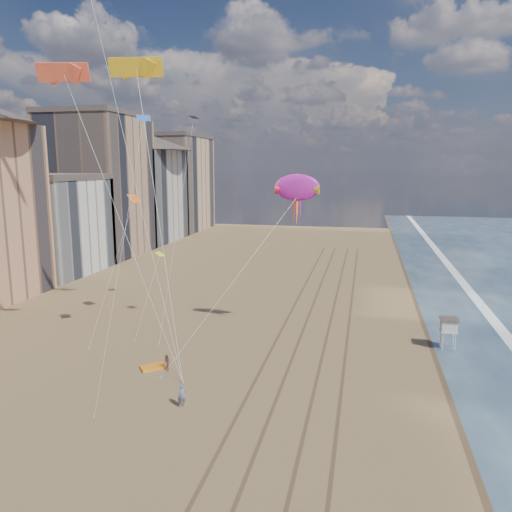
{
  "coord_description": "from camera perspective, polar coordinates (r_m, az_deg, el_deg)",
  "views": [
    {
      "loc": [
        7.59,
        -21.79,
        18.42
      ],
      "look_at": [
        -2.92,
        26.0,
        9.5
      ],
      "focal_mm": 35.0,
      "sensor_mm": 36.0,
      "label": 1
    }
  ],
  "objects": [
    {
      "name": "wet_sand",
      "position": [
        65.47,
        22.06,
        -6.79
      ],
      "size": [
        260.0,
        260.0,
        0.0
      ],
      "primitive_type": "plane",
      "color": "#42301E",
      "rests_on": "ground"
    },
    {
      "name": "lifeguard_stand",
      "position": [
        54.3,
        21.17,
        -7.43
      ],
      "size": [
        1.8,
        1.8,
        3.26
      ],
      "color": "silver",
      "rests_on": "ground"
    },
    {
      "name": "grounded_kite",
      "position": [
        47.97,
        -11.76,
        -12.32
      ],
      "size": [
        2.48,
        2.37,
        0.24
      ],
      "primitive_type": "cube",
      "rotation": [
        0.0,
        0.0,
        0.68
      ],
      "color": "orange",
      "rests_on": "ground"
    },
    {
      "name": "kite_flyer_a",
      "position": [
        40.3,
        -8.45,
        -15.52
      ],
      "size": [
        0.8,
        0.69,
        1.84
      ],
      "primitive_type": "imported",
      "rotation": [
        0.0,
        0.0,
        0.44
      ],
      "color": "slate",
      "rests_on": "ground"
    },
    {
      "name": "tracks",
      "position": [
        55.19,
        6.53,
        -9.23
      ],
      "size": [
        7.68,
        120.0,
        0.01
      ],
      "color": "brown",
      "rests_on": "ground"
    },
    {
      "name": "small_kites",
      "position": [
        53.89,
        -11.52,
        9.66
      ],
      "size": [
        7.94,
        14.58,
        16.01
      ],
      "color": "blue",
      "rests_on": "ground"
    },
    {
      "name": "buildings",
      "position": [
        102.48,
        -19.12,
        7.05
      ],
      "size": [
        34.72,
        131.35,
        29.0
      ],
      "color": "#C6B284",
      "rests_on": "ground"
    },
    {
      "name": "show_kite",
      "position": [
        51.32,
        4.72,
        7.76
      ],
      "size": [
        7.38,
        6.74,
        22.1
      ],
      "color": "#B61C99",
      "rests_on": "ground"
    },
    {
      "name": "kite_flyer_b",
      "position": [
        46.98,
        -10.19,
        -11.91
      ],
      "size": [
        0.93,
        0.95,
        1.54
      ],
      "primitive_type": "imported",
      "rotation": [
        0.0,
        0.0,
        -0.84
      ],
      "color": "brown",
      "rests_on": "ground"
    },
    {
      "name": "foam",
      "position": [
        66.33,
        25.66,
        -6.84
      ],
      "size": [
        260.0,
        260.0,
        0.0
      ],
      "primitive_type": "plane",
      "color": "white",
      "rests_on": "ground"
    }
  ]
}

